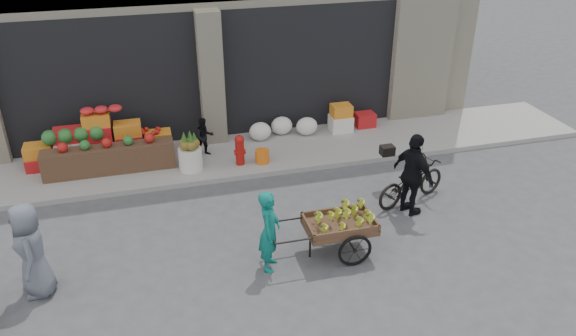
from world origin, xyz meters
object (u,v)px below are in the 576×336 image
object	(u,v)px
seated_person	(204,137)
pineapple_bin	(191,159)
bicycle	(411,182)
cyclist	(413,175)
banana_cart	(337,223)
orange_bucket	(262,156)
vendor_woman	(269,231)
vendor_grey	(31,250)
fire_hydrant	(240,149)

from	to	relation	value
seated_person	pineapple_bin	bearing A→B (deg)	-133.69
bicycle	cyclist	size ratio (longest dim) A/B	1.02
banana_cart	bicycle	distance (m)	2.41
orange_bucket	vendor_woman	world-z (taller)	vendor_woman
pineapple_bin	orange_bucket	distance (m)	1.61
vendor_grey	cyclist	world-z (taller)	cyclist
orange_bucket	fire_hydrant	bearing A→B (deg)	174.29
pineapple_bin	banana_cart	bearing A→B (deg)	-59.55
pineapple_bin	seated_person	distance (m)	0.75
pineapple_bin	cyclist	size ratio (longest dim) A/B	0.31
fire_hydrant	vendor_woman	size ratio (longest dim) A/B	0.48
fire_hydrant	banana_cart	xyz separation A→B (m)	(1.03, -3.57, 0.12)
seated_person	vendor_woman	world-z (taller)	vendor_woman
vendor_grey	seated_person	bearing A→B (deg)	136.06
orange_bucket	seated_person	size ratio (longest dim) A/B	0.34
pineapple_bin	vendor_grey	size ratio (longest dim) A/B	0.32
seated_person	banana_cart	bearing A→B (deg)	-77.73
pineapple_bin	banana_cart	xyz separation A→B (m)	(2.13, -3.62, 0.25)
bicycle	cyclist	xyz separation A→B (m)	(-0.20, -0.40, 0.39)
vendor_grey	bicycle	xyz separation A→B (m)	(6.97, 1.00, -0.36)
seated_person	vendor_grey	bearing A→B (deg)	-138.99
banana_cart	vendor_woman	bearing A→B (deg)	-175.84
vendor_woman	banana_cart	bearing A→B (deg)	-63.86
vendor_grey	cyclist	xyz separation A→B (m)	(6.77, 0.60, 0.04)
vendor_grey	bicycle	size ratio (longest dim) A/B	0.94
orange_bucket	seated_person	xyz separation A→B (m)	(-1.20, 0.70, 0.31)
bicycle	pineapple_bin	bearing A→B (deg)	41.82
pineapple_bin	seated_person	size ratio (longest dim) A/B	0.56
cyclist	vendor_grey	bearing A→B (deg)	76.32
orange_bucket	vendor_grey	distance (m)	5.50
banana_cart	vendor_woman	xyz separation A→B (m)	(-1.23, -0.08, 0.12)
bicycle	vendor_woman	bearing A→B (deg)	93.75
seated_person	banana_cart	distance (m)	4.57
orange_bucket	banana_cart	size ratio (longest dim) A/B	0.16
cyclist	banana_cart	bearing A→B (deg)	96.53
vendor_woman	vendor_grey	size ratio (longest dim) A/B	0.91
banana_cart	vendor_grey	bearing A→B (deg)	177.15
bicycle	vendor_grey	bearing A→B (deg)	79.42
pineapple_bin	bicycle	world-z (taller)	bicycle
fire_hydrant	cyclist	xyz separation A→B (m)	(2.87, -2.70, 0.34)
fire_hydrant	cyclist	size ratio (longest dim) A/B	0.42
pineapple_bin	vendor_woman	bearing A→B (deg)	-76.28
pineapple_bin	vendor_grey	xyz separation A→B (m)	(-2.80, -3.36, 0.44)
vendor_woman	pineapple_bin	bearing A→B (deg)	35.99
seated_person	bicycle	bearing A→B (deg)	-48.06
vendor_woman	fire_hydrant	bearing A→B (deg)	19.22
banana_cart	cyclist	bearing A→B (deg)	25.56
vendor_woman	cyclist	xyz separation A→B (m)	(3.07, 0.95, 0.11)
vendor_grey	cyclist	distance (m)	6.80
seated_person	vendor_woman	size ratio (longest dim) A/B	0.63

